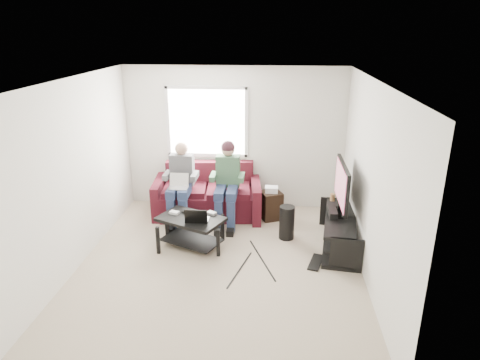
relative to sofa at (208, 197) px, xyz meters
name	(u,v)px	position (x,y,z in m)	size (l,w,h in m)	color
floor	(220,265)	(0.45, -1.78, -0.33)	(4.50, 4.50, 0.00)	#B8A68F
ceiling	(216,81)	(0.45, -1.78, 2.27)	(4.50, 4.50, 0.00)	white
wall_back	(234,139)	(0.45, 0.47, 0.97)	(4.50, 4.50, 0.00)	silver
wall_front	(182,270)	(0.45, -4.03, 0.97)	(4.50, 4.50, 0.00)	silver
wall_left	(74,176)	(-1.55, -1.78, 0.97)	(4.50, 4.50, 0.00)	silver
wall_right	(371,184)	(2.45, -1.78, 0.97)	(4.50, 4.50, 0.00)	silver
window	(207,122)	(-0.05, 0.45, 1.27)	(1.48, 0.04, 1.28)	white
sofa	(208,197)	(0.00, 0.00, 0.00)	(2.00, 1.05, 0.90)	#4B121F
person_left	(181,180)	(-0.40, -0.35, 0.43)	(0.40, 0.70, 1.37)	navy
person_right	(227,178)	(0.40, -0.33, 0.49)	(0.40, 0.71, 1.42)	navy
laptop_silver	(178,185)	(-0.40, -0.53, 0.41)	(0.32, 0.22, 0.24)	silver
coffee_table	(191,225)	(-0.06, -1.25, 0.03)	(1.13, 0.94, 0.48)	black
laptop_black	(197,213)	(0.06, -1.33, 0.27)	(0.34, 0.24, 0.24)	black
controller_a	(174,213)	(-0.34, -1.13, 0.17)	(0.14, 0.09, 0.04)	silver
controller_b	(187,211)	(-0.16, -1.07, 0.17)	(0.14, 0.09, 0.04)	black
controller_c	(212,213)	(0.24, -1.10, 0.17)	(0.14, 0.09, 0.04)	gray
tv_stand	(339,233)	(2.22, -1.05, -0.11)	(0.66, 1.57, 0.50)	black
tv	(342,186)	(2.22, -0.95, 0.63)	(0.12, 1.10, 0.81)	black
soundbar	(332,211)	(2.10, -0.95, 0.22)	(0.12, 0.50, 0.10)	black
drink_cup	(333,197)	(2.17, -0.42, 0.23)	(0.08, 0.08, 0.12)	#A87648
console_white	(343,241)	(2.22, -1.45, -0.03)	(0.30, 0.22, 0.06)	silver
console_grey	(337,220)	(2.22, -0.75, -0.02)	(0.34, 0.26, 0.08)	gray
console_black	(340,230)	(2.22, -1.10, -0.03)	(0.38, 0.30, 0.07)	black
subwoofer	(287,223)	(1.42, -0.86, -0.05)	(0.24, 0.24, 0.55)	black
keyboard_floor	(316,262)	(1.83, -1.61, -0.32)	(0.15, 0.46, 0.03)	black
end_table	(271,204)	(1.15, -0.12, -0.06)	(0.34, 0.34, 0.60)	black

